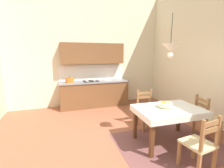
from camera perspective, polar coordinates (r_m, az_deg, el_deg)
name	(u,v)px	position (r m, az deg, el deg)	size (l,w,h in m)	color
ground_plane	(116,148)	(3.47, 1.59, -21.92)	(5.98, 6.47, 0.10)	#99563D
wall_back	(88,50)	(5.83, -8.56, 12.05)	(5.98, 0.12, 3.96)	beige
area_rug	(169,144)	(3.66, 19.95, -19.78)	(2.10, 1.60, 0.01)	brown
kitchen_cabinetry	(94,82)	(5.61, -6.58, 0.65)	(2.38, 0.63, 2.20)	brown
dining_table	(168,114)	(3.47, 19.57, -10.27)	(1.34, 0.93, 0.75)	#56331C
dining_chair_kitchen_side	(146,110)	(4.13, 12.25, -9.12)	(0.44, 0.44, 0.93)	#D1BC89
dining_chair_camera_side	(200,144)	(2.97, 29.11, -18.42)	(0.47, 0.47, 0.93)	#D1BC89
dining_chair_window_side	(206,117)	(4.15, 30.79, -10.30)	(0.49, 0.49, 0.93)	#D1BC89
fruit_bowl	(165,105)	(3.42, 18.48, -7.04)	(0.30, 0.30, 0.12)	beige
pendant_lamp	(171,48)	(3.24, 20.33, 12.05)	(0.32, 0.32, 0.80)	black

